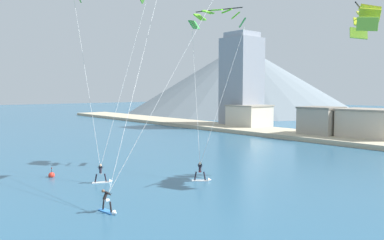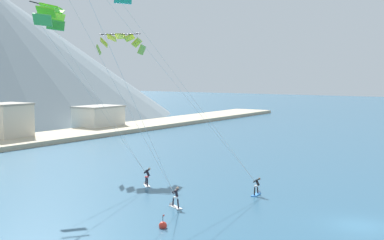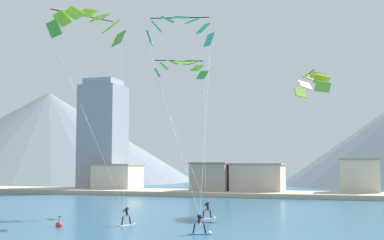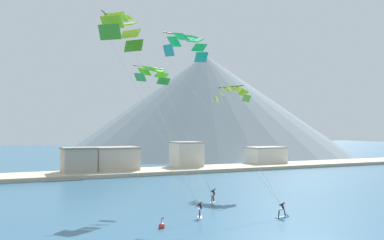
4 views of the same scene
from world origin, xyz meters
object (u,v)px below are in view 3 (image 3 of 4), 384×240
Objects in this scene: kitesurfer_near_trail at (202,228)px; kitesurfer_mid_center at (128,219)px; parafoil_kite_near_trail at (180,28)px; parafoil_kite_mid_center at (87,23)px; kitesurfer_near_lead at (209,213)px; race_marker_buoy at (59,225)px; parafoil_kite_near_lead at (181,67)px; parafoil_kite_distant_high_outer at (313,82)px.

kitesurfer_mid_center is at bearing 155.17° from kitesurfer_near_trail.
parafoil_kite_near_trail is 0.98× the size of parafoil_kite_mid_center.
kitesurfer_near_lead reaches higher than race_marker_buoy.
parafoil_kite_near_trail is at bearing 168.98° from kitesurfer_near_lead.
parafoil_kite_near_lead is at bearing 127.11° from kitesurfer_near_lead.
kitesurfer_mid_center reaches higher than kitesurfer_near_trail.
parafoil_kite_near_trail reaches higher than kitesurfer_near_trail.
parafoil_kite_near_lead reaches higher than kitesurfer_mid_center.
race_marker_buoy is at bearing -133.19° from parafoil_kite_distant_high_outer.
parafoil_kite_mid_center is 24.70m from parafoil_kite_distant_high_outer.
kitesurfer_near_lead is at bearing 53.18° from kitesurfer_mid_center.
kitesurfer_mid_center is 20.26m from parafoil_kite_near_lead.
parafoil_kite_distant_high_outer is at bearing 40.46° from parafoil_kite_near_trail.
parafoil_kite_distant_high_outer is at bearing 46.81° from race_marker_buoy.
parafoil_kite_mid_center is (-8.63, -2.83, 0.48)m from parafoil_kite_near_trail.
kitesurfer_near_lead is at bearing 10.79° from parafoil_kite_mid_center.
parafoil_kite_distant_high_outer reaches higher than kitesurfer_near_lead.
parafoil_kite_near_trail is (1.99, -6.09, 2.77)m from parafoil_kite_near_lead.
kitesurfer_near_lead is 0.10× the size of parafoil_kite_mid_center.
parafoil_kite_near_trail is 21.93m from race_marker_buoy.
parafoil_kite_mid_center is at bearing 150.32° from kitesurfer_near_trail.
race_marker_buoy is at bearing -137.05° from kitesurfer_near_lead.
kitesurfer_near_lead reaches higher than kitesurfer_mid_center.
parafoil_kite_distant_high_outer is at bearing 72.97° from kitesurfer_near_trail.
kitesurfer_near_lead reaches higher than kitesurfer_near_trail.
parafoil_kite_distant_high_outer is at bearing 50.64° from kitesurfer_near_lead.
parafoil_kite_mid_center is at bearing -161.86° from parafoil_kite_near_trail.
kitesurfer_mid_center is 0.32× the size of parafoil_kite_distant_high_outer.
parafoil_kite_near_trail is 3.37× the size of parafoil_kite_distant_high_outer.
kitesurfer_near_trail is at bearing -63.37° from parafoil_kite_near_trail.
parafoil_kite_near_lead is at bearing 72.65° from race_marker_buoy.
parafoil_kite_mid_center reaches higher than kitesurfer_near_trail.
parafoil_kite_mid_center is at bearing -147.73° from parafoil_kite_distant_high_outer.
race_marker_buoy is at bearing -77.27° from parafoil_kite_mid_center.
parafoil_kite_near_lead is (0.03, 13.48, 15.12)m from kitesurfer_mid_center.
kitesurfer_near_trail is 12.47m from race_marker_buoy.
parafoil_kite_distant_high_outer is (11.85, 10.10, -4.42)m from parafoil_kite_near_trail.
parafoil_kite_distant_high_outer is (13.86, 17.50, 13.47)m from kitesurfer_mid_center.
kitesurfer_near_lead is 21.83m from parafoil_kite_mid_center.
parafoil_kite_mid_center is (-6.61, 4.57, 18.36)m from kitesurfer_mid_center.
parafoil_kite_near_trail is at bearing -139.54° from parafoil_kite_distant_high_outer.
kitesurfer_mid_center is 5.64m from race_marker_buoy.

